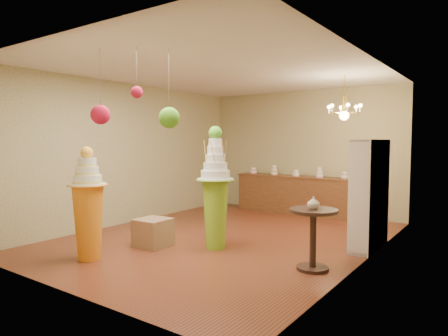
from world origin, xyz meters
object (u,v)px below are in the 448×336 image
Objects in this scene: pedestal_green at (215,198)px; pedestal_orange at (88,213)px; sideboard at (296,194)px; round_table at (313,231)px.

pedestal_green is 1.99m from pedestal_orange.
pedestal_orange is at bearing -126.68° from pedestal_green.
pedestal_green is 0.66× the size of sideboard.
round_table is (1.74, -0.10, -0.29)m from pedestal_green.
pedestal_orange is at bearing -152.97° from round_table.
sideboard reaches higher than round_table.
pedestal_orange is (-1.18, -1.59, -0.13)m from pedestal_green.
sideboard is at bearing 94.34° from pedestal_green.
pedestal_green reaches higher than sideboard.
pedestal_green is at bearing 176.87° from round_table.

